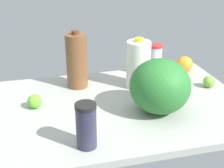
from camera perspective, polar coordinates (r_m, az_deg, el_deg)
countertop at (r=138.79cm, az=0.00°, el=-4.32°), size 120.00×76.00×3.00cm
shaker_bottle at (r=107.67cm, az=-4.73°, el=-7.59°), size 7.37×7.37×16.71cm
chocolate_milk_jug at (r=151.32cm, az=-6.48°, el=4.23°), size 10.17×10.17×28.29cm
milk_jug at (r=151.47cm, az=4.83°, el=3.61°), size 11.55×11.55×24.76cm
tumbler_cup at (r=166.81cm, az=7.85°, el=4.36°), size 7.25×7.25×17.07cm
watermelon at (r=129.62cm, az=8.76°, el=-0.40°), size 25.23×25.23×22.92cm
lime_near_front at (r=138.30cm, az=-13.97°, el=-3.09°), size 6.11×6.11×6.11cm
lime_beside_bowl at (r=160.46cm, az=17.29°, el=0.41°), size 5.78×5.78×5.78cm
orange_loose at (r=175.32cm, az=13.10°, el=3.52°), size 8.95×8.95×8.95cm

